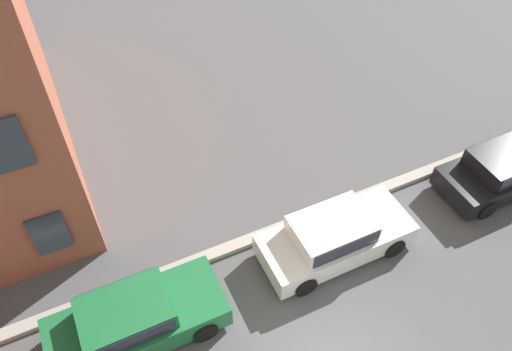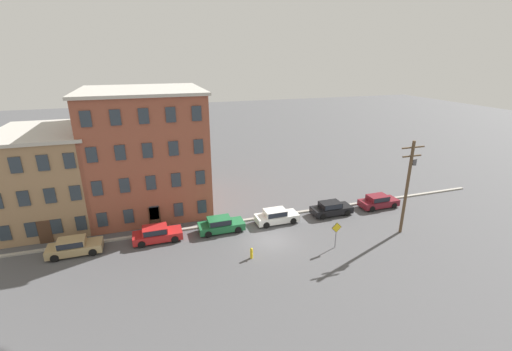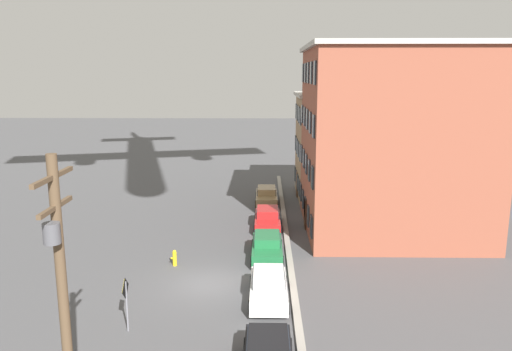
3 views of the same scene
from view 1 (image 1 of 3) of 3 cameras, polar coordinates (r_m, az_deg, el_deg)
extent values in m
cube|color=#9E998E|center=(14.90, 0.08, -7.09)|extent=(56.00, 0.36, 0.16)
cube|color=#2D3842|center=(14.18, -22.48, -6.17)|extent=(0.90, 0.10, 1.40)
cube|color=#2D3842|center=(12.00, -26.73, 3.03)|extent=(0.90, 0.10, 1.40)
cube|color=#1E6638|center=(13.34, -13.35, -15.96)|extent=(4.40, 1.80, 0.70)
cube|color=#1E6638|center=(12.80, -14.72, -14.96)|extent=(2.20, 1.51, 0.55)
cube|color=#1E232D|center=(12.80, -14.72, -14.96)|extent=(2.02, 1.58, 0.48)
cylinder|color=black|center=(14.00, -8.45, -11.48)|extent=(0.66, 0.22, 0.66)
cylinder|color=black|center=(13.18, -5.87, -17.26)|extent=(0.66, 0.22, 0.66)
cylinder|color=black|center=(14.04, -20.02, -15.26)|extent=(0.66, 0.22, 0.66)
cube|color=silver|center=(14.49, 9.07, -7.18)|extent=(4.40, 1.80, 0.70)
cube|color=silver|center=(13.92, 8.67, -5.97)|extent=(2.20, 1.51, 0.55)
cube|color=#1E232D|center=(13.92, 8.67, -5.97)|extent=(2.02, 1.58, 0.48)
cylinder|color=black|center=(15.65, 11.87, -3.40)|extent=(0.66, 0.22, 0.66)
cylinder|color=black|center=(14.92, 15.47, -7.91)|extent=(0.66, 0.22, 0.66)
cylinder|color=black|center=(14.58, 2.35, -7.25)|extent=(0.66, 0.22, 0.66)
cylinder|color=black|center=(13.79, 5.63, -12.42)|extent=(0.66, 0.22, 0.66)
cube|color=black|center=(17.87, 26.52, 0.39)|extent=(4.40, 1.80, 0.70)
cube|color=black|center=(17.34, 26.75, 1.60)|extent=(2.20, 1.51, 0.55)
cube|color=#1E232D|center=(17.34, 26.75, 1.60)|extent=(2.02, 1.58, 0.48)
cylinder|color=black|center=(17.42, 21.22, 0.31)|extent=(0.66, 0.22, 0.66)
cylinder|color=black|center=(16.78, 24.84, -3.53)|extent=(0.66, 0.22, 0.66)
camera|label=2|loc=(23.96, 167.71, -36.68)|focal=24.00mm
camera|label=3|loc=(29.40, 60.63, 25.07)|focal=35.00mm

